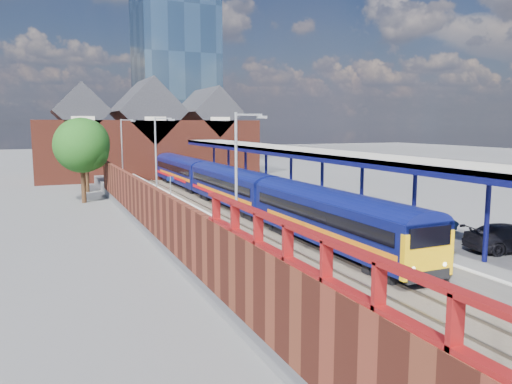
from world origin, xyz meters
TOP-DOWN VIEW (x-y plane):
  - ground at (0.00, 30.00)m, footprint 240.00×240.00m
  - ballast_bed at (0.00, 20.00)m, footprint 6.00×76.00m
  - rails at (0.00, 20.00)m, footprint 4.51×76.00m
  - left_platform at (-5.50, 20.00)m, footprint 5.00×76.00m
  - right_platform at (6.00, 20.00)m, footprint 6.00×76.00m
  - coping_left at (-3.15, 20.00)m, footprint 0.30×76.00m
  - coping_right at (3.15, 20.00)m, footprint 0.30×76.00m
  - yellow_line at (-3.75, 20.00)m, footprint 0.14×76.00m
  - train at (1.49, 35.72)m, footprint 2.88×65.91m
  - canopy at (5.48, 21.95)m, footprint 4.50×52.00m
  - lamp_post_b at (-6.36, 6.00)m, footprint 1.48×0.18m
  - lamp_post_c at (-6.36, 22.00)m, footprint 1.48×0.18m
  - lamp_post_d at (-6.36, 38.00)m, footprint 1.48×0.18m
  - platform_sign at (-5.00, 24.00)m, footprint 0.55×0.08m
  - brick_wall at (-8.10, 13.54)m, footprint 0.35×50.00m
  - station_building at (0.00, 58.00)m, footprint 30.00×12.12m
  - glass_tower at (10.00, 80.00)m, footprint 14.20×14.20m
  - tree_near at (-10.35, 35.91)m, footprint 5.20×5.20m
  - tree_far at (-9.35, 43.91)m, footprint 5.20×5.20m
  - parked_car_silver at (7.03, 12.19)m, footprint 3.89×2.08m
  - parked_car_dark at (7.82, 3.93)m, footprint 5.15×2.91m
  - parked_car_blue at (7.21, 9.89)m, footprint 4.98×3.80m

SIDE VIEW (x-z plane):
  - ground at x=0.00m, z-range 0.00..0.00m
  - ballast_bed at x=0.00m, z-range 0.00..0.06m
  - rails at x=0.00m, z-range 0.05..0.19m
  - left_platform at x=-5.50m, z-range 0.00..1.00m
  - right_platform at x=6.00m, z-range 0.00..1.00m
  - yellow_line at x=-3.75m, z-range 1.00..1.01m
  - coping_left at x=-3.15m, z-range 1.00..1.05m
  - coping_right at x=3.15m, z-range 1.00..1.05m
  - parked_car_silver at x=7.03m, z-range 1.00..2.22m
  - parked_car_blue at x=7.21m, z-range 1.00..2.26m
  - parked_car_dark at x=7.82m, z-range 1.00..2.41m
  - train at x=1.49m, z-range 0.40..3.85m
  - brick_wall at x=-8.10m, z-range 0.52..4.38m
  - platform_sign at x=-5.00m, z-range 1.44..3.94m
  - lamp_post_b at x=-6.36m, z-range 1.49..8.49m
  - lamp_post_c at x=-6.36m, z-range 1.49..8.49m
  - lamp_post_d at x=-6.36m, z-range 1.49..8.49m
  - canopy at x=5.48m, z-range 3.01..7.49m
  - tree_near at x=-10.35m, z-range 1.30..9.40m
  - tree_far at x=-9.35m, z-range 1.30..9.40m
  - station_building at x=0.00m, z-range -1.44..12.34m
  - glass_tower at x=10.00m, z-range 0.05..40.35m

